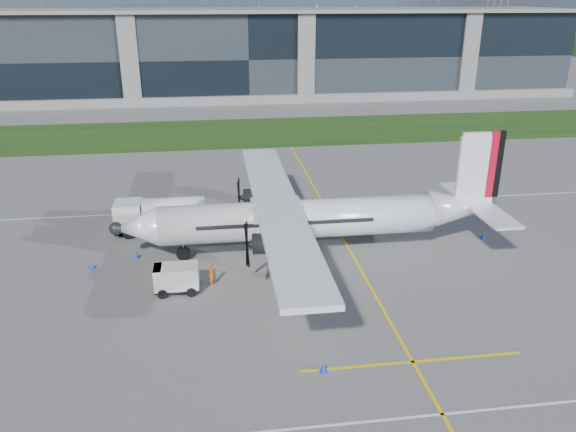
{
  "coord_description": "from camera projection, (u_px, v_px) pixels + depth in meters",
  "views": [
    {
      "loc": [
        -6.86,
        -29.49,
        18.01
      ],
      "look_at": [
        -1.75,
        7.69,
        3.16
      ],
      "focal_mm": 35.0,
      "sensor_mm": 36.0,
      "label": 1
    }
  ],
  "objects": [
    {
      "name": "safety_cone_nose_stbd",
      "position": [
        137.0,
        255.0,
        41.09
      ],
      "size": [
        0.36,
        0.36,
        0.5
      ],
      "primitive_type": "cone",
      "color": "#0B39CB",
      "rests_on": "ground"
    },
    {
      "name": "baggage_tug",
      "position": [
        177.0,
        279.0,
        36.23
      ],
      "size": [
        3.02,
        1.81,
        1.81
      ],
      "primitive_type": null,
      "color": "silver",
      "rests_on": "ground"
    },
    {
      "name": "turboprop_aircraft",
      "position": [
        313.0,
        197.0,
        40.45
      ],
      "size": [
        28.39,
        29.44,
        8.83
      ],
      "primitive_type": null,
      "color": "white",
      "rests_on": "ground"
    },
    {
      "name": "grass_strip",
      "position": [
        261.0,
        132.0,
        78.88
      ],
      "size": [
        400.0,
        18.0,
        0.04
      ],
      "primitive_type": "cube",
      "color": "#1A3D10",
      "rests_on": "ground"
    },
    {
      "name": "safety_cone_portwing",
      "position": [
        324.0,
        367.0,
        28.7
      ],
      "size": [
        0.36,
        0.36,
        0.5
      ],
      "primitive_type": "cone",
      "color": "#0B39CB",
      "rests_on": "ground"
    },
    {
      "name": "safety_cone_tail",
      "position": [
        483.0,
        235.0,
        44.41
      ],
      "size": [
        0.36,
        0.36,
        0.5
      ],
      "primitive_type": "cone",
      "color": "#0B39CB",
      "rests_on": "ground"
    },
    {
      "name": "fuel_tanker_truck",
      "position": [
        154.0,
        216.0,
        45.16
      ],
      "size": [
        7.64,
        2.48,
        2.86
      ],
      "primitive_type": null,
      "color": "silver",
      "rests_on": "ground"
    },
    {
      "name": "ground",
      "position": [
        267.0,
        146.0,
        71.51
      ],
      "size": [
        400.0,
        400.0,
        0.0
      ],
      "primitive_type": "plane",
      "color": "slate",
      "rests_on": "ground"
    },
    {
      "name": "safety_cone_stbdwing",
      "position": [
        260.0,
        189.0,
        54.98
      ],
      "size": [
        0.36,
        0.36,
        0.5
      ],
      "primitive_type": "cone",
      "color": "#0B39CB",
      "rests_on": "ground"
    },
    {
      "name": "safety_cone_fwd",
      "position": [
        92.0,
        265.0,
        39.55
      ],
      "size": [
        0.36,
        0.36,
        0.5
      ],
      "primitive_type": "cone",
      "color": "#0B39CB",
      "rests_on": "ground"
    },
    {
      "name": "terminal_building",
      "position": [
        245.0,
        54.0,
        105.6
      ],
      "size": [
        120.0,
        20.0,
        15.0
      ],
      "primitive_type": "cube",
      "color": "black",
      "rests_on": "ground"
    },
    {
      "name": "yellow_taxiway_centerline",
      "position": [
        344.0,
        239.0,
        44.26
      ],
      "size": [
        0.2,
        70.0,
        0.01
      ],
      "primitive_type": "cube",
      "color": "yellow",
      "rests_on": "ground"
    },
    {
      "name": "tree_line",
      "position": [
        232.0,
        50.0,
        162.53
      ],
      "size": [
        400.0,
        6.0,
        6.0
      ],
      "primitive_type": "cube",
      "color": "black",
      "rests_on": "ground"
    },
    {
      "name": "ground_crew_person",
      "position": [
        211.0,
        273.0,
        36.98
      ],
      "size": [
        0.53,
        0.74,
        1.82
      ],
      "primitive_type": "imported",
      "rotation": [
        0.0,
        0.0,
        1.57
      ],
      "color": "#F25907",
      "rests_on": "ground"
    },
    {
      "name": "pylon_east",
      "position": [
        497.0,
        5.0,
        178.08
      ],
      "size": [
        9.0,
        4.6,
        30.0
      ],
      "primitive_type": null,
      "color": "gray",
      "rests_on": "ground"
    }
  ]
}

